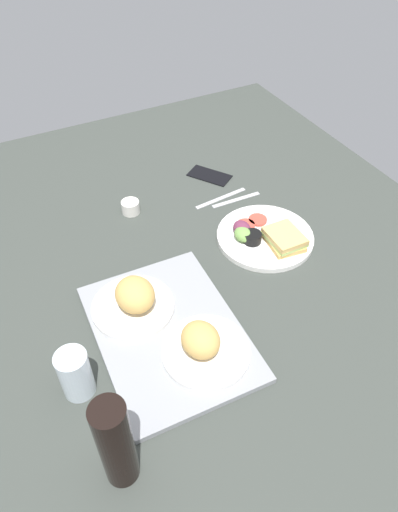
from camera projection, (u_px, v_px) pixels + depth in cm
name	position (u px, v px, depth cm)	size (l,w,h in cm)	color
ground_plane	(212.00, 271.00, 130.96)	(190.00, 150.00, 3.00)	#383D38
serving_tray	(168.00, 332.00, 113.09)	(45.00, 33.00, 1.60)	gray
bread_plate_near	(203.00, 346.00, 106.00)	(20.45, 20.45, 8.20)	white
bread_plate_far	(134.00, 300.00, 115.08)	(20.59, 20.59, 8.94)	white
plate_with_salad	(265.00, 236.00, 136.66)	(28.38, 28.38, 5.40)	white
drinking_glass	(75.00, 374.00, 98.66)	(6.94, 6.94, 12.36)	silver
soda_bottle	(116.00, 444.00, 82.02)	(6.40, 6.40, 23.93)	black
espresso_cup	(131.00, 207.00, 146.07)	(5.60, 5.60, 4.00)	silver
fork	(236.00, 200.00, 151.66)	(17.00, 1.40, 0.50)	#B7B7BC
knife	(221.00, 198.00, 152.26)	(19.00, 1.40, 0.50)	#B7B7BC
cell_phone	(210.00, 175.00, 161.34)	(14.40, 7.20, 0.80)	black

